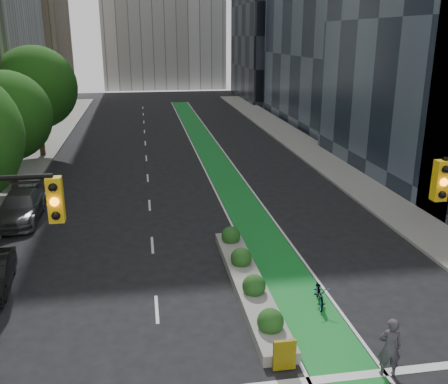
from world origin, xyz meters
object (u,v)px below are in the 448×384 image
object	(u,v)px
median_planter	(248,280)
cyclist	(390,347)
bicycle	(320,293)
parked_car_left_far	(21,207)

from	to	relation	value
median_planter	cyclist	xyz separation A→B (m)	(3.00, -5.94, 0.59)
bicycle	parked_car_left_far	distance (m)	17.28
bicycle	parked_car_left_far	xyz separation A→B (m)	(-13.12, 11.24, 0.33)
median_planter	bicycle	xyz separation A→B (m)	(2.42, -1.61, 0.07)
median_planter	parked_car_left_far	size ratio (longest dim) A/B	1.94
cyclist	bicycle	bearing A→B (deg)	-71.45
bicycle	cyclist	size ratio (longest dim) A/B	0.87
median_planter	cyclist	size ratio (longest dim) A/B	5.33
cyclist	median_planter	bearing A→B (deg)	-52.24
cyclist	parked_car_left_far	world-z (taller)	cyclist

